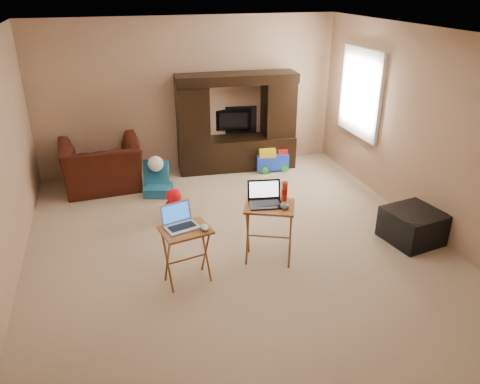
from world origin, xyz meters
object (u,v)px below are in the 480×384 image
object	(u,v)px
ottoman	(413,226)
entertainment_center	(237,122)
tray_table_left	(187,256)
mouse_right	(285,206)
recliner	(102,166)
plush_toy	(174,203)
television	(233,121)
child_rocker	(157,179)
laptop_left	(181,218)
water_bottle	(284,191)
laptop_right	(266,195)
mouse_left	(205,227)
tray_table_right	(269,233)
push_toy	(272,158)

from	to	relation	value
ottoman	entertainment_center	bearing A→B (deg)	115.52
tray_table_left	mouse_right	size ratio (longest dim) A/B	4.45
recliner	plush_toy	world-z (taller)	recliner
television	ottoman	xyz separation A→B (m)	(1.43, -3.20, -0.58)
child_rocker	laptop_left	size ratio (longest dim) A/B	1.52
child_rocker	water_bottle	xyz separation A→B (m)	(1.20, -2.11, 0.57)
laptop_left	laptop_right	distance (m)	0.98
recliner	mouse_left	xyz separation A→B (m)	(1.00, -2.88, 0.29)
child_rocker	plush_toy	bearing A→B (deg)	-62.36
laptop_left	mouse_right	xyz separation A→B (m)	(1.14, 0.00, -0.02)
tray_table_right	water_bottle	size ratio (longest dim) A/B	3.25
television	recliner	xyz separation A→B (m)	(-2.24, -0.46, -0.40)
tray_table_right	mouse_right	size ratio (longest dim) A/B	4.92
ottoman	tray_table_right	distance (m)	1.89
tray_table_left	water_bottle	size ratio (longest dim) A/B	2.94
child_rocker	ottoman	size ratio (longest dim) A/B	0.82
recliner	tray_table_right	world-z (taller)	recliner
push_toy	ottoman	xyz separation A→B (m)	(0.88, -2.74, -0.01)
push_toy	laptop_right	bearing A→B (deg)	-103.19
recliner	laptop_right	xyz separation A→B (m)	(1.75, -2.64, 0.45)
entertainment_center	laptop_right	world-z (taller)	entertainment_center
push_toy	water_bottle	distance (m)	2.78
child_rocker	laptop_left	distance (m)	2.37
entertainment_center	plush_toy	xyz separation A→B (m)	(-1.33, -1.56, -0.59)
television	laptop_left	size ratio (longest dim) A/B	2.44
entertainment_center	ottoman	xyz separation A→B (m)	(1.43, -3.00, -0.61)
plush_toy	laptop_left	xyz separation A→B (m)	(-0.13, -1.49, 0.55)
television	child_rocker	world-z (taller)	television
laptop_right	water_bottle	bearing A→B (deg)	23.50
ottoman	laptop_left	size ratio (longest dim) A/B	1.85
entertainment_center	laptop_left	world-z (taller)	entertainment_center
laptop_right	mouse_right	world-z (taller)	laptop_right
recliner	tray_table_right	xyz separation A→B (m)	(1.79, -2.66, -0.02)
push_toy	mouse_right	bearing A→B (deg)	-99.07
plush_toy	tray_table_right	distance (m)	1.63
laptop_left	mouse_left	world-z (taller)	laptop_left
child_rocker	television	bearing A→B (deg)	51.89
laptop_right	plush_toy	bearing A→B (deg)	131.50
plush_toy	laptop_left	bearing A→B (deg)	-95.01
ottoman	tray_table_right	bearing A→B (deg)	177.69
plush_toy	tray_table_left	world-z (taller)	tray_table_left
laptop_right	mouse_right	distance (m)	0.24
plush_toy	mouse_left	size ratio (longest dim) A/B	3.33
entertainment_center	tray_table_right	xyz separation A→B (m)	(-0.45, -2.92, -0.45)
laptop_left	water_bottle	xyz separation A→B (m)	(1.21, 0.20, 0.06)
mouse_right	plush_toy	bearing A→B (deg)	124.27
laptop_left	mouse_right	distance (m)	1.14
plush_toy	entertainment_center	bearing A→B (deg)	49.46
mouse_left	mouse_right	world-z (taller)	mouse_right
recliner	tray_table_left	world-z (taller)	recliner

